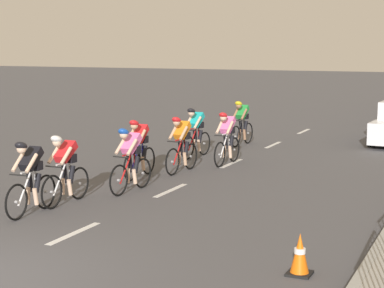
{
  "coord_description": "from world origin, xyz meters",
  "views": [
    {
      "loc": [
        6.84,
        -7.23,
        3.4
      ],
      "look_at": [
        0.44,
        6.99,
        1.1
      ],
      "focal_mm": 63.19,
      "sensor_mm": 36.0,
      "label": 1
    }
  ],
  "objects_px": {
    "cyclist_lead": "(30,176)",
    "cyclist_second": "(65,168)",
    "cyclist_seventh": "(196,132)",
    "cyclist_eighth": "(242,122)",
    "cyclist_fourth": "(139,148)",
    "cyclist_sixth": "(227,137)",
    "cyclist_fifth": "(181,143)",
    "traffic_cone_near": "(300,255)",
    "cyclist_third": "(130,159)"
  },
  "relations": [
    {
      "from": "cyclist_lead",
      "to": "cyclist_second",
      "type": "bearing_deg",
      "value": 83.66
    },
    {
      "from": "cyclist_seventh",
      "to": "cyclist_eighth",
      "type": "distance_m",
      "value": 2.94
    },
    {
      "from": "cyclist_fourth",
      "to": "cyclist_sixth",
      "type": "height_order",
      "value": "same"
    },
    {
      "from": "cyclist_seventh",
      "to": "cyclist_eighth",
      "type": "bearing_deg",
      "value": 81.81
    },
    {
      "from": "cyclist_lead",
      "to": "cyclist_fourth",
      "type": "relative_size",
      "value": 1.0
    },
    {
      "from": "cyclist_sixth",
      "to": "cyclist_seventh",
      "type": "distance_m",
      "value": 1.54
    },
    {
      "from": "cyclist_lead",
      "to": "cyclist_fourth",
      "type": "xyz_separation_m",
      "value": [
        0.16,
        4.25,
        0.0
      ]
    },
    {
      "from": "cyclist_lead",
      "to": "cyclist_seventh",
      "type": "relative_size",
      "value": 1.0
    },
    {
      "from": "cyclist_fourth",
      "to": "cyclist_eighth",
      "type": "xyz_separation_m",
      "value": [
        0.45,
        6.41,
        0.0
      ]
    },
    {
      "from": "cyclist_fifth",
      "to": "cyclist_sixth",
      "type": "distance_m",
      "value": 1.74
    },
    {
      "from": "cyclist_seventh",
      "to": "traffic_cone_near",
      "type": "distance_m",
      "value": 10.71
    },
    {
      "from": "cyclist_fifth",
      "to": "cyclist_sixth",
      "type": "xyz_separation_m",
      "value": [
        0.68,
        1.6,
        0.0
      ]
    },
    {
      "from": "cyclist_sixth",
      "to": "cyclist_eighth",
      "type": "relative_size",
      "value": 1.0
    },
    {
      "from": "cyclist_fifth",
      "to": "traffic_cone_near",
      "type": "xyz_separation_m",
      "value": [
        5.07,
        -6.66,
        -0.48
      ]
    },
    {
      "from": "cyclist_fifth",
      "to": "traffic_cone_near",
      "type": "distance_m",
      "value": 8.38
    },
    {
      "from": "cyclist_lead",
      "to": "cyclist_seventh",
      "type": "xyz_separation_m",
      "value": [
        0.19,
        7.75,
        0.0
      ]
    },
    {
      "from": "cyclist_eighth",
      "to": "traffic_cone_near",
      "type": "height_order",
      "value": "cyclist_eighth"
    },
    {
      "from": "cyclist_third",
      "to": "cyclist_fifth",
      "type": "relative_size",
      "value": 1.0
    },
    {
      "from": "cyclist_fourth",
      "to": "cyclist_fifth",
      "type": "bearing_deg",
      "value": 58.57
    },
    {
      "from": "cyclist_sixth",
      "to": "cyclist_fifth",
      "type": "bearing_deg",
      "value": -113.05
    },
    {
      "from": "cyclist_fourth",
      "to": "traffic_cone_near",
      "type": "height_order",
      "value": "cyclist_fourth"
    },
    {
      "from": "cyclist_lead",
      "to": "cyclist_second",
      "type": "relative_size",
      "value": 1.0
    },
    {
      "from": "cyclist_lead",
      "to": "traffic_cone_near",
      "type": "relative_size",
      "value": 2.69
    },
    {
      "from": "cyclist_sixth",
      "to": "traffic_cone_near",
      "type": "relative_size",
      "value": 2.69
    },
    {
      "from": "cyclist_third",
      "to": "cyclist_seventh",
      "type": "xyz_separation_m",
      "value": [
        -0.6,
        5.08,
        0.0
      ]
    },
    {
      "from": "cyclist_fifth",
      "to": "cyclist_sixth",
      "type": "height_order",
      "value": "same"
    },
    {
      "from": "cyclist_third",
      "to": "cyclist_eighth",
      "type": "height_order",
      "value": "same"
    },
    {
      "from": "cyclist_second",
      "to": "cyclist_eighth",
      "type": "height_order",
      "value": "same"
    },
    {
      "from": "cyclist_sixth",
      "to": "cyclist_eighth",
      "type": "bearing_deg",
      "value": 103.7
    },
    {
      "from": "cyclist_lead",
      "to": "cyclist_fourth",
      "type": "height_order",
      "value": "same"
    },
    {
      "from": "cyclist_fourth",
      "to": "cyclist_fifth",
      "type": "distance_m",
      "value": 1.3
    },
    {
      "from": "traffic_cone_near",
      "to": "cyclist_sixth",
      "type": "bearing_deg",
      "value": 117.98
    },
    {
      "from": "cyclist_fifth",
      "to": "cyclist_third",
      "type": "bearing_deg",
      "value": -90.88
    },
    {
      "from": "cyclist_second",
      "to": "cyclist_fourth",
      "type": "height_order",
      "value": "same"
    },
    {
      "from": "cyclist_fourth",
      "to": "cyclist_fifth",
      "type": "xyz_separation_m",
      "value": [
        0.68,
        1.11,
        0.0
      ]
    },
    {
      "from": "cyclist_fifth",
      "to": "cyclist_seventh",
      "type": "xyz_separation_m",
      "value": [
        -0.64,
        2.39,
        0.0
      ]
    },
    {
      "from": "cyclist_second",
      "to": "traffic_cone_near",
      "type": "distance_m",
      "value": 6.26
    },
    {
      "from": "cyclist_fifth",
      "to": "cyclist_lead",
      "type": "bearing_deg",
      "value": -98.86
    },
    {
      "from": "cyclist_sixth",
      "to": "cyclist_seventh",
      "type": "height_order",
      "value": "same"
    },
    {
      "from": "cyclist_second",
      "to": "cyclist_eighth",
      "type": "bearing_deg",
      "value": 87.03
    },
    {
      "from": "cyclist_fourth",
      "to": "cyclist_seventh",
      "type": "bearing_deg",
      "value": 89.42
    },
    {
      "from": "cyclist_fifth",
      "to": "cyclist_eighth",
      "type": "distance_m",
      "value": 5.31
    },
    {
      "from": "cyclist_third",
      "to": "traffic_cone_near",
      "type": "bearing_deg",
      "value": -37.8
    },
    {
      "from": "cyclist_second",
      "to": "cyclist_fifth",
      "type": "relative_size",
      "value": 1.0
    },
    {
      "from": "cyclist_second",
      "to": "cyclist_seventh",
      "type": "bearing_deg",
      "value": 89.32
    },
    {
      "from": "cyclist_third",
      "to": "cyclist_seventh",
      "type": "height_order",
      "value": "same"
    },
    {
      "from": "cyclist_second",
      "to": "cyclist_sixth",
      "type": "height_order",
      "value": "same"
    },
    {
      "from": "cyclist_fifth",
      "to": "cyclist_seventh",
      "type": "bearing_deg",
      "value": 104.99
    },
    {
      "from": "cyclist_sixth",
      "to": "cyclist_second",
      "type": "bearing_deg",
      "value": -103.31
    },
    {
      "from": "cyclist_third",
      "to": "cyclist_seventh",
      "type": "relative_size",
      "value": 1.0
    }
  ]
}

